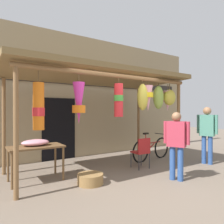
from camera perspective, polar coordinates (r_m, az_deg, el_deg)
name	(u,v)px	position (r m, az deg, el deg)	size (l,w,h in m)	color
ground_plane	(120,178)	(5.20, 2.04, -17.42)	(30.00, 30.00, 0.00)	#756656
shop_facade	(73,96)	(7.39, -10.48, 4.21)	(10.74, 0.29, 4.18)	#9E8966
market_stall_canopy	(105,83)	(5.66, -1.91, 7.88)	(4.89, 2.30, 2.64)	brown
display_table	(36,150)	(5.14, -19.87, -9.70)	(1.18, 0.66, 0.79)	brown
flower_heap_on_table	(36,142)	(5.15, -19.86, -7.76)	(0.61, 0.43, 0.14)	pink
folding_chair	(142,150)	(5.92, 8.08, -10.22)	(0.42, 0.42, 0.84)	#AD1E1E
wicker_basket_by_table	(90,179)	(4.80, -5.87, -17.58)	(0.56, 0.56, 0.22)	olive
parked_bicycle	(151,149)	(7.03, 10.64, -9.82)	(1.74, 0.44, 0.92)	black
vendor_in_orange	(176,140)	(5.06, 17.04, -7.33)	(0.37, 0.54, 1.56)	#2D5193
customer_foreground	(207,130)	(6.91, 24.34, -4.51)	(0.33, 0.57, 1.70)	#2D5193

